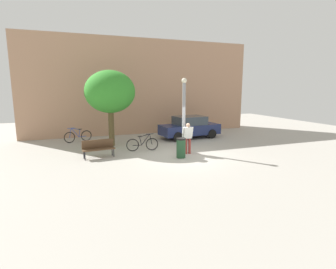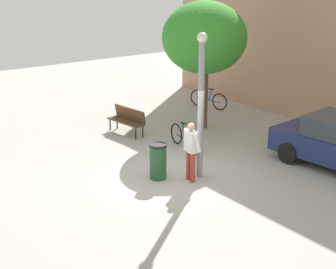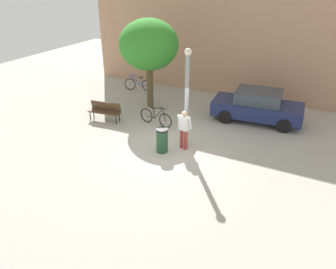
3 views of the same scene
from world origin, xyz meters
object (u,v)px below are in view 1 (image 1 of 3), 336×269
lamppost (184,112)px  bicycle_blue (78,136)px  bicycle_black (143,144)px  parked_car_navy (190,127)px  person_by_lamppost (188,136)px  plaza_tree (110,92)px  park_bench (98,147)px  trash_bin (181,148)px

lamppost → bicycle_blue: 7.58m
bicycle_black → parked_car_navy: (4.12, 2.63, 0.39)m
person_by_lamppost → plaza_tree: 5.46m
park_bench → trash_bin: trash_bin is taller
park_bench → bicycle_black: size_ratio=0.91×
plaza_tree → parked_car_navy: (5.55, 0.67, -2.49)m
lamppost → person_by_lamppost: 1.31m
lamppost → bicycle_blue: size_ratio=2.30×
park_bench → bicycle_blue: (-0.88, 4.52, -0.16)m
lamppost → person_by_lamppost: lamppost is taller
lamppost → park_bench: lamppost is taller
bicycle_black → park_bench: bearing=-165.7°
bicycle_black → trash_bin: trash_bin is taller
bicycle_blue → parked_car_navy: (7.48, -1.26, 0.39)m
lamppost → person_by_lamppost: size_ratio=2.41×
bicycle_blue → lamppost: bearing=-42.6°
person_by_lamppost → parked_car_navy: size_ratio=0.39×
bicycle_blue → bicycle_black: same height
bicycle_black → parked_car_navy: 4.90m
plaza_tree → bicycle_blue: (-1.93, 1.93, -2.88)m
park_bench → bicycle_blue: 4.61m
park_bench → parked_car_navy: bearing=26.3°
bicycle_black → parked_car_navy: parked_car_navy is taller
bicycle_blue → trash_bin: trash_bin is taller
plaza_tree → parked_car_navy: plaza_tree is taller
person_by_lamppost → park_bench: bearing=169.5°
park_bench → bicycle_blue: bearing=101.1°
lamppost → bicycle_black: size_ratio=2.24×
park_bench → lamppost: bearing=-5.9°
person_by_lamppost → bicycle_black: 2.66m
lamppost → person_by_lamppost: (0.08, -0.39, -1.25)m
lamppost → trash_bin: 2.07m
park_bench → bicycle_black: (2.48, 0.63, -0.16)m
plaza_tree → bicycle_blue: bearing=135.0°
trash_bin → park_bench: bearing=159.4°
park_bench → bicycle_blue: size_ratio=0.94×
lamppost → park_bench: bearing=174.1°
park_bench → trash_bin: bearing=-20.6°
lamppost → trash_bin: (-0.58, -1.02, -1.70)m
person_by_lamppost → bicycle_black: size_ratio=0.93×
parked_car_navy → lamppost: bearing=-119.1°
plaza_tree → trash_bin: 5.70m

